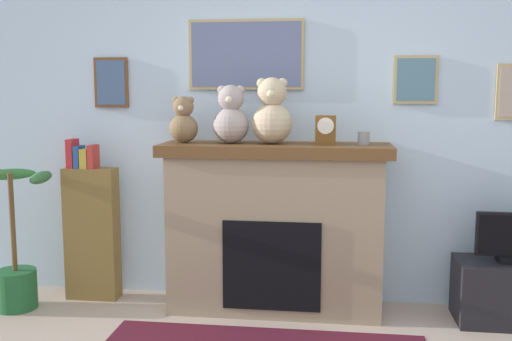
{
  "coord_description": "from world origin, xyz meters",
  "views": [
    {
      "loc": [
        0.21,
        -2.33,
        1.53
      ],
      "look_at": [
        -0.33,
        1.7,
        0.99
      ],
      "focal_mm": 41.23,
      "sensor_mm": 36.0,
      "label": 1
    }
  ],
  "objects_px": {
    "potted_plant": "(15,258)",
    "tv_stand": "(511,292)",
    "bookshelf": "(92,229)",
    "mantel_clock": "(326,130)",
    "teddy_bear_cream": "(231,117)",
    "teddy_bear_grey": "(272,114)",
    "candle_jar": "(364,138)",
    "teddy_bear_brown": "(184,122)",
    "fireplace": "(275,227)"
  },
  "relations": [
    {
      "from": "potted_plant",
      "to": "tv_stand",
      "type": "height_order",
      "value": "potted_plant"
    },
    {
      "from": "tv_stand",
      "to": "teddy_bear_brown",
      "type": "distance_m",
      "value": 2.5
    },
    {
      "from": "candle_jar",
      "to": "mantel_clock",
      "type": "bearing_deg",
      "value": -179.69
    },
    {
      "from": "fireplace",
      "to": "teddy_bear_brown",
      "type": "distance_m",
      "value": 0.97
    },
    {
      "from": "candle_jar",
      "to": "teddy_bear_cream",
      "type": "height_order",
      "value": "teddy_bear_cream"
    },
    {
      "from": "teddy_bear_brown",
      "to": "teddy_bear_cream",
      "type": "height_order",
      "value": "teddy_bear_cream"
    },
    {
      "from": "teddy_bear_brown",
      "to": "potted_plant",
      "type": "bearing_deg",
      "value": -169.09
    },
    {
      "from": "tv_stand",
      "to": "teddy_bear_brown",
      "type": "height_order",
      "value": "teddy_bear_brown"
    },
    {
      "from": "teddy_bear_cream",
      "to": "mantel_clock",
      "type": "bearing_deg",
      "value": -0.08
    },
    {
      "from": "potted_plant",
      "to": "teddy_bear_grey",
      "type": "relative_size",
      "value": 2.32
    },
    {
      "from": "candle_jar",
      "to": "teddy_bear_brown",
      "type": "xyz_separation_m",
      "value": [
        -1.24,
        -0.0,
        0.1
      ]
    },
    {
      "from": "potted_plant",
      "to": "teddy_bear_brown",
      "type": "bearing_deg",
      "value": 10.91
    },
    {
      "from": "tv_stand",
      "to": "teddy_bear_grey",
      "type": "height_order",
      "value": "teddy_bear_grey"
    },
    {
      "from": "potted_plant",
      "to": "tv_stand",
      "type": "bearing_deg",
      "value": 3.19
    },
    {
      "from": "bookshelf",
      "to": "potted_plant",
      "type": "height_order",
      "value": "bookshelf"
    },
    {
      "from": "potted_plant",
      "to": "teddy_bear_brown",
      "type": "relative_size",
      "value": 3.22
    },
    {
      "from": "teddy_bear_cream",
      "to": "teddy_bear_brown",
      "type": "bearing_deg",
      "value": 179.98
    },
    {
      "from": "teddy_bear_grey",
      "to": "teddy_bear_cream",
      "type": "bearing_deg",
      "value": 179.99
    },
    {
      "from": "tv_stand",
      "to": "teddy_bear_cream",
      "type": "bearing_deg",
      "value": 178.89
    },
    {
      "from": "bookshelf",
      "to": "mantel_clock",
      "type": "xyz_separation_m",
      "value": [
        1.72,
        -0.06,
        0.75
      ]
    },
    {
      "from": "fireplace",
      "to": "mantel_clock",
      "type": "relative_size",
      "value": 8.09
    },
    {
      "from": "fireplace",
      "to": "teddy_bear_cream",
      "type": "height_order",
      "value": "teddy_bear_cream"
    },
    {
      "from": "fireplace",
      "to": "teddy_bear_grey",
      "type": "xyz_separation_m",
      "value": [
        -0.02,
        -0.02,
        0.79
      ]
    },
    {
      "from": "bookshelf",
      "to": "candle_jar",
      "type": "height_order",
      "value": "candle_jar"
    },
    {
      "from": "bookshelf",
      "to": "candle_jar",
      "type": "xyz_separation_m",
      "value": [
        1.97,
        -0.06,
        0.7
      ]
    },
    {
      "from": "potted_plant",
      "to": "mantel_clock",
      "type": "distance_m",
      "value": 2.36
    },
    {
      "from": "bookshelf",
      "to": "teddy_bear_brown",
      "type": "xyz_separation_m",
      "value": [
        0.73,
        -0.06,
        0.8
      ]
    },
    {
      "from": "fireplace",
      "to": "teddy_bear_brown",
      "type": "relative_size",
      "value": 4.86
    },
    {
      "from": "mantel_clock",
      "to": "bookshelf",
      "type": "bearing_deg",
      "value": 177.86
    },
    {
      "from": "teddy_bear_grey",
      "to": "fireplace",
      "type": "bearing_deg",
      "value": 37.59
    },
    {
      "from": "bookshelf",
      "to": "tv_stand",
      "type": "height_order",
      "value": "bookshelf"
    },
    {
      "from": "bookshelf",
      "to": "mantel_clock",
      "type": "relative_size",
      "value": 6.11
    },
    {
      "from": "fireplace",
      "to": "bookshelf",
      "type": "height_order",
      "value": "bookshelf"
    },
    {
      "from": "teddy_bear_brown",
      "to": "bookshelf",
      "type": "bearing_deg",
      "value": 175.07
    },
    {
      "from": "potted_plant",
      "to": "teddy_bear_brown",
      "type": "distance_m",
      "value": 1.53
    },
    {
      "from": "candle_jar",
      "to": "mantel_clock",
      "type": "xyz_separation_m",
      "value": [
        -0.26,
        -0.0,
        0.05
      ]
    },
    {
      "from": "fireplace",
      "to": "tv_stand",
      "type": "height_order",
      "value": "fireplace"
    },
    {
      "from": "potted_plant",
      "to": "teddy_bear_brown",
      "type": "xyz_separation_m",
      "value": [
        1.18,
        0.23,
        0.96
      ]
    },
    {
      "from": "potted_plant",
      "to": "teddy_bear_grey",
      "type": "height_order",
      "value": "teddy_bear_grey"
    },
    {
      "from": "fireplace",
      "to": "teddy_bear_brown",
      "type": "xyz_separation_m",
      "value": [
        -0.64,
        -0.02,
        0.73
      ]
    },
    {
      "from": "mantel_clock",
      "to": "teddy_bear_grey",
      "type": "height_order",
      "value": "teddy_bear_grey"
    },
    {
      "from": "bookshelf",
      "to": "teddy_bear_grey",
      "type": "height_order",
      "value": "teddy_bear_grey"
    },
    {
      "from": "bookshelf",
      "to": "mantel_clock",
      "type": "distance_m",
      "value": 1.88
    },
    {
      "from": "potted_plant",
      "to": "teddy_bear_grey",
      "type": "xyz_separation_m",
      "value": [
        1.8,
        0.23,
        1.01
      ]
    },
    {
      "from": "mantel_clock",
      "to": "tv_stand",
      "type": "bearing_deg",
      "value": -1.65
    },
    {
      "from": "tv_stand",
      "to": "teddy_bear_grey",
      "type": "relative_size",
      "value": 1.58
    },
    {
      "from": "tv_stand",
      "to": "teddy_bear_cream",
      "type": "relative_size",
      "value": 1.78
    },
    {
      "from": "teddy_bear_brown",
      "to": "teddy_bear_cream",
      "type": "relative_size",
      "value": 0.81
    },
    {
      "from": "bookshelf",
      "to": "candle_jar",
      "type": "bearing_deg",
      "value": -1.82
    },
    {
      "from": "fireplace",
      "to": "potted_plant",
      "type": "relative_size",
      "value": 1.51
    }
  ]
}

